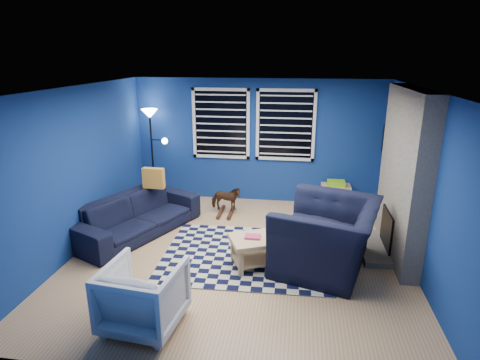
{
  "coord_description": "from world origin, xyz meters",
  "views": [
    {
      "loc": [
        0.81,
        -5.45,
        2.95
      ],
      "look_at": [
        -0.04,
        0.3,
        1.12
      ],
      "focal_mm": 30.0,
      "sensor_mm": 36.0,
      "label": 1
    }
  ],
  "objects_px": {
    "armchair_big": "(327,236)",
    "coffee_table": "(264,245)",
    "cabinet": "(335,196)",
    "armchair_bent": "(143,296)",
    "sofa": "(137,215)",
    "rocking_horse": "(226,199)",
    "tv": "(389,143)",
    "floor_lamp": "(151,126)"
  },
  "relations": [
    {
      "from": "cabinet",
      "to": "rocking_horse",
      "type": "bearing_deg",
      "value": -162.83
    },
    {
      "from": "tv",
      "to": "armchair_bent",
      "type": "bearing_deg",
      "value": -130.74
    },
    {
      "from": "armchair_bent",
      "to": "floor_lamp",
      "type": "height_order",
      "value": "floor_lamp"
    },
    {
      "from": "armchair_big",
      "to": "cabinet",
      "type": "height_order",
      "value": "armchair_big"
    },
    {
      "from": "sofa",
      "to": "cabinet",
      "type": "bearing_deg",
      "value": -38.7
    },
    {
      "from": "rocking_horse",
      "to": "cabinet",
      "type": "height_order",
      "value": "cabinet"
    },
    {
      "from": "rocking_horse",
      "to": "cabinet",
      "type": "bearing_deg",
      "value": -73.37
    },
    {
      "from": "sofa",
      "to": "cabinet",
      "type": "xyz_separation_m",
      "value": [
        3.42,
        1.72,
        -0.09
      ]
    },
    {
      "from": "armchair_bent",
      "to": "cabinet",
      "type": "relative_size",
      "value": 1.48
    },
    {
      "from": "armchair_bent",
      "to": "coffee_table",
      "type": "height_order",
      "value": "armchair_bent"
    },
    {
      "from": "rocking_horse",
      "to": "sofa",
      "type": "bearing_deg",
      "value": 128.17
    },
    {
      "from": "cabinet",
      "to": "floor_lamp",
      "type": "height_order",
      "value": "floor_lamp"
    },
    {
      "from": "armchair_big",
      "to": "coffee_table",
      "type": "bearing_deg",
      "value": -67.77
    },
    {
      "from": "sofa",
      "to": "coffee_table",
      "type": "distance_m",
      "value": 2.36
    },
    {
      "from": "tv",
      "to": "armchair_bent",
      "type": "height_order",
      "value": "tv"
    },
    {
      "from": "floor_lamp",
      "to": "armchair_bent",
      "type": "bearing_deg",
      "value": -71.86
    },
    {
      "from": "rocking_horse",
      "to": "floor_lamp",
      "type": "relative_size",
      "value": 0.3
    },
    {
      "from": "tv",
      "to": "coffee_table",
      "type": "distance_m",
      "value": 3.23
    },
    {
      "from": "floor_lamp",
      "to": "coffee_table",
      "type": "bearing_deg",
      "value": -44.39
    },
    {
      "from": "armchair_big",
      "to": "coffee_table",
      "type": "relative_size",
      "value": 1.37
    },
    {
      "from": "armchair_bent",
      "to": "sofa",
      "type": "bearing_deg",
      "value": -60.05
    },
    {
      "from": "sofa",
      "to": "cabinet",
      "type": "height_order",
      "value": "sofa"
    },
    {
      "from": "tv",
      "to": "coffee_table",
      "type": "bearing_deg",
      "value": -132.44
    },
    {
      "from": "armchair_bent",
      "to": "floor_lamp",
      "type": "xyz_separation_m",
      "value": [
        -1.31,
        4.0,
        1.17
      ]
    },
    {
      "from": "tv",
      "to": "armchair_big",
      "type": "xyz_separation_m",
      "value": [
        -1.18,
        -2.16,
        -0.91
      ]
    },
    {
      "from": "cabinet",
      "to": "floor_lamp",
      "type": "xyz_separation_m",
      "value": [
        -3.72,
        -0.03,
        1.31
      ]
    },
    {
      "from": "floor_lamp",
      "to": "rocking_horse",
      "type": "bearing_deg",
      "value": -20.8
    },
    {
      "from": "sofa",
      "to": "armchair_big",
      "type": "xyz_separation_m",
      "value": [
        3.11,
        -0.69,
        0.15
      ]
    },
    {
      "from": "rocking_horse",
      "to": "armchair_bent",
      "type": "bearing_deg",
      "value": 174.17
    },
    {
      "from": "rocking_horse",
      "to": "floor_lamp",
      "type": "xyz_separation_m",
      "value": [
        -1.62,
        0.62,
        1.24
      ]
    },
    {
      "from": "armchair_big",
      "to": "floor_lamp",
      "type": "relative_size",
      "value": 0.79
    },
    {
      "from": "tv",
      "to": "floor_lamp",
      "type": "bearing_deg",
      "value": 177.28
    },
    {
      "from": "tv",
      "to": "armchair_bent",
      "type": "xyz_separation_m",
      "value": [
        -3.26,
        -3.79,
        -1.02
      ]
    },
    {
      "from": "sofa",
      "to": "cabinet",
      "type": "distance_m",
      "value": 3.83
    },
    {
      "from": "rocking_horse",
      "to": "cabinet",
      "type": "xyz_separation_m",
      "value": [
        2.09,
        0.65,
        -0.06
      ]
    },
    {
      "from": "sofa",
      "to": "armchair_bent",
      "type": "bearing_deg",
      "value": -131.57
    },
    {
      "from": "armchair_bent",
      "to": "tv",
      "type": "bearing_deg",
      "value": -124.56
    },
    {
      "from": "floor_lamp",
      "to": "armchair_big",
      "type": "bearing_deg",
      "value": -34.93
    },
    {
      "from": "cabinet",
      "to": "armchair_bent",
      "type": "bearing_deg",
      "value": -120.82
    },
    {
      "from": "tv",
      "to": "armchair_big",
      "type": "height_order",
      "value": "tv"
    },
    {
      "from": "floor_lamp",
      "to": "cabinet",
      "type": "bearing_deg",
      "value": 0.5
    },
    {
      "from": "rocking_horse",
      "to": "coffee_table",
      "type": "distance_m",
      "value": 2.05
    }
  ]
}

